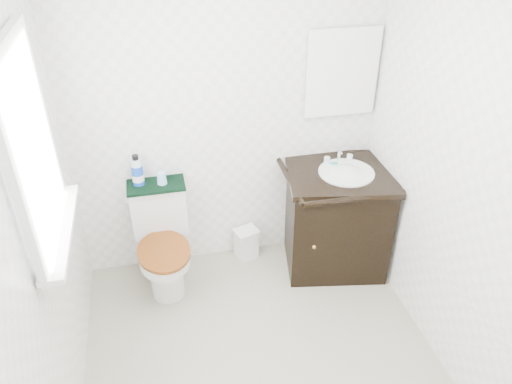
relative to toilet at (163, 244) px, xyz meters
name	(u,v)px	position (x,y,z in m)	size (l,w,h in m)	color
floor	(265,370)	(0.53, -0.97, -0.34)	(2.40, 2.40, 0.00)	#A49E84
wall_back	(226,115)	(0.53, 0.23, 0.86)	(2.40, 2.40, 0.00)	white
wall_left	(33,243)	(-0.57, -0.97, 0.86)	(2.40, 2.40, 0.00)	white
wall_right	(467,187)	(1.63, -0.97, 0.86)	(2.40, 2.40, 0.00)	white
window	(29,149)	(-0.54, -0.72, 1.21)	(0.02, 0.70, 0.90)	white
mirror	(342,73)	(1.35, 0.21, 1.11)	(0.50, 0.02, 0.60)	silver
toilet	(163,244)	(0.00, 0.00, 0.00)	(0.41, 0.63, 0.76)	silver
vanity	(336,216)	(1.30, -0.07, 0.10)	(0.86, 0.77, 0.92)	black
trash_bin	(246,243)	(0.64, 0.13, -0.20)	(0.21, 0.19, 0.26)	white
towel	(156,185)	(0.00, 0.12, 0.43)	(0.40, 0.22, 0.02)	black
mouthwash_bottle	(137,171)	(-0.11, 0.15, 0.55)	(0.08, 0.08, 0.23)	blue
cup	(162,178)	(0.05, 0.12, 0.49)	(0.07, 0.07, 0.09)	#96D5F6
soap_bar	(334,163)	(1.28, 0.04, 0.49)	(0.08, 0.05, 0.02)	teal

